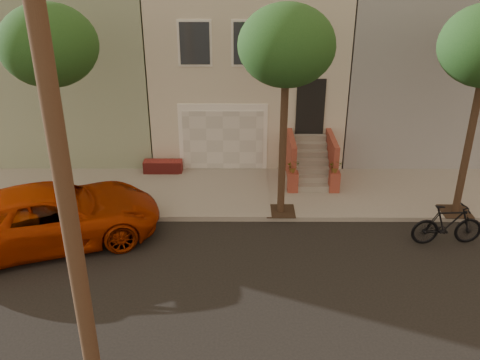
{
  "coord_description": "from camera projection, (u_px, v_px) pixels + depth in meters",
  "views": [
    {
      "loc": [
        -0.23,
        -10.47,
        8.01
      ],
      "look_at": [
        -0.27,
        3.0,
        1.66
      ],
      "focal_mm": 38.88,
      "sensor_mm": 36.0,
      "label": 1
    }
  ],
  "objects": [
    {
      "name": "ground",
      "position": [
        251.0,
        292.0,
        12.88
      ],
      "size": [
        90.0,
        90.0,
        0.0
      ],
      "primitive_type": "plane",
      "color": "black",
      "rests_on": "ground"
    },
    {
      "name": "sidewalk",
      "position": [
        248.0,
        193.0,
        17.69
      ],
      "size": [
        40.0,
        3.7,
        0.15
      ],
      "primitive_type": "cube",
      "color": "gray",
      "rests_on": "ground"
    },
    {
      "name": "house_row",
      "position": [
        247.0,
        52.0,
        21.45
      ],
      "size": [
        33.1,
        11.7,
        7.0
      ],
      "color": "beige",
      "rests_on": "sidewalk"
    },
    {
      "name": "tree_left",
      "position": [
        49.0,
        47.0,
        14.19
      ],
      "size": [
        2.7,
        2.57,
        6.3
      ],
      "color": "#2D2116",
      "rests_on": "sidewalk"
    },
    {
      "name": "tree_mid",
      "position": [
        287.0,
        47.0,
        14.17
      ],
      "size": [
        2.7,
        2.57,
        6.3
      ],
      "color": "#2D2116",
      "rests_on": "sidewalk"
    },
    {
      "name": "pickup_truck",
      "position": [
        52.0,
        216.0,
        14.69
      ],
      "size": [
        6.59,
        4.63,
        1.67
      ],
      "primitive_type": "imported",
      "rotation": [
        0.0,
        0.0,
        1.91
      ],
      "color": "#A12800",
      "rests_on": "ground"
    },
    {
      "name": "motorcycle",
      "position": [
        448.0,
        225.0,
        14.67
      ],
      "size": [
        2.07,
        0.69,
        1.23
      ],
      "primitive_type": "imported",
      "rotation": [
        0.0,
        0.0,
        1.62
      ],
      "color": "black",
      "rests_on": "ground"
    }
  ]
}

